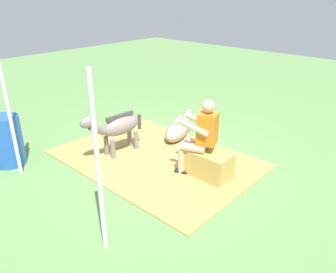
# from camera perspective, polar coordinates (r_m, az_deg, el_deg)

# --- Properties ---
(ground_plane) EXTENTS (24.00, 24.00, 0.00)m
(ground_plane) POSITION_cam_1_polar(r_m,az_deg,el_deg) (6.23, -0.27, -3.90)
(ground_plane) COLOR #608C4C
(hay_patch) EXTENTS (3.59, 2.51, 0.02)m
(hay_patch) POSITION_cam_1_polar(r_m,az_deg,el_deg) (6.24, -2.09, -3.75)
(hay_patch) COLOR tan
(hay_patch) RESTS_ON ground
(hay_bale) EXTENTS (0.77, 0.44, 0.45)m
(hay_bale) POSITION_cam_1_polar(r_m,az_deg,el_deg) (5.63, 6.84, -4.70)
(hay_bale) COLOR tan
(hay_bale) RESTS_ON ground
(person_seated) EXTENTS (0.72, 0.56, 1.33)m
(person_seated) POSITION_cam_1_polar(r_m,az_deg,el_deg) (5.46, 5.53, 0.33)
(person_seated) COLOR #D8AD8C
(person_seated) RESTS_ON ground
(pony_standing) EXTENTS (0.35, 1.35, 0.91)m
(pony_standing) POSITION_cam_1_polar(r_m,az_deg,el_deg) (6.28, -8.73, 1.58)
(pony_standing) COLOR slate
(pony_standing) RESTS_ON ground
(pony_lying) EXTENTS (0.73, 1.34, 0.42)m
(pony_lying) POSITION_cam_1_polar(r_m,az_deg,el_deg) (7.07, 1.81, 1.27)
(pony_lying) COLOR gray
(pony_lying) RESTS_ON ground
(water_barrel) EXTENTS (0.53, 0.53, 0.90)m
(water_barrel) POSITION_cam_1_polar(r_m,az_deg,el_deg) (6.54, -25.75, -0.65)
(water_barrel) COLOR blue
(water_barrel) RESTS_ON ground
(tent_pole_left) EXTENTS (0.06, 0.06, 2.22)m
(tent_pole_left) POSITION_cam_1_polar(r_m,az_deg,el_deg) (3.77, -11.81, -5.20)
(tent_pole_left) COLOR silver
(tent_pole_left) RESTS_ON ground
(tent_pole_right) EXTENTS (0.06, 0.06, 2.22)m
(tent_pole_right) POSITION_cam_1_polar(r_m,az_deg,el_deg) (5.90, -25.47, 3.77)
(tent_pole_right) COLOR silver
(tent_pole_right) RESTS_ON ground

